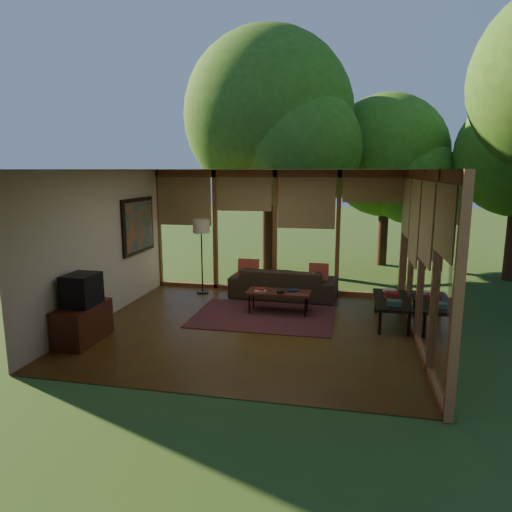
% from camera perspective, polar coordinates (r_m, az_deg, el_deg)
% --- Properties ---
extents(floor, '(5.50, 5.50, 0.00)m').
position_cam_1_polar(floor, '(8.02, -0.66, -8.92)').
color(floor, '#563A16').
rests_on(floor, ground).
extents(ceiling, '(5.50, 5.50, 0.00)m').
position_cam_1_polar(ceiling, '(7.56, -0.71, 10.76)').
color(ceiling, silver).
rests_on(ceiling, ground).
extents(wall_left, '(0.04, 5.00, 2.70)m').
position_cam_1_polar(wall_left, '(8.68, -18.70, 1.23)').
color(wall_left, beige).
rests_on(wall_left, ground).
extents(wall_front, '(5.50, 0.04, 2.70)m').
position_cam_1_polar(wall_front, '(5.31, -6.53, -3.98)').
color(wall_front, beige).
rests_on(wall_front, ground).
extents(window_wall_back, '(5.50, 0.12, 2.70)m').
position_cam_1_polar(window_wall_back, '(10.10, 2.38, 3.04)').
color(window_wall_back, brown).
rests_on(window_wall_back, ground).
extents(window_wall_right, '(0.12, 5.00, 2.70)m').
position_cam_1_polar(window_wall_right, '(7.58, 20.07, -0.16)').
color(window_wall_right, brown).
rests_on(window_wall_right, ground).
extents(tree_nw, '(4.43, 4.43, 6.31)m').
position_cam_1_polar(tree_nw, '(12.48, 1.57, 17.10)').
color(tree_nw, '#3C2116').
rests_on(tree_nw, ground).
extents(tree_ne, '(3.39, 3.39, 4.79)m').
position_cam_1_polar(tree_ne, '(13.56, 15.99, 11.94)').
color(tree_ne, '#3C2116').
rests_on(tree_ne, ground).
extents(rug, '(2.59, 1.83, 0.01)m').
position_cam_1_polar(rug, '(8.59, 0.96, -7.52)').
color(rug, maroon).
rests_on(rug, floor).
extents(sofa, '(2.27, 0.98, 0.65)m').
position_cam_1_polar(sofa, '(9.76, 3.42, -3.37)').
color(sofa, '#332819').
rests_on(sofa, floor).
extents(pillow_left, '(0.43, 0.23, 0.45)m').
position_cam_1_polar(pillow_left, '(9.79, -0.96, -1.68)').
color(pillow_left, maroon).
rests_on(pillow_left, sofa).
extents(pillow_right, '(0.40, 0.21, 0.42)m').
position_cam_1_polar(pillow_right, '(9.58, 7.83, -2.14)').
color(pillow_right, maroon).
rests_on(pillow_right, sofa).
extents(ct_book_lower, '(0.25, 0.22, 0.03)m').
position_cam_1_polar(ct_book_lower, '(8.71, 0.51, -4.29)').
color(ct_book_lower, beige).
rests_on(ct_book_lower, coffee_table).
extents(ct_book_upper, '(0.21, 0.18, 0.03)m').
position_cam_1_polar(ct_book_upper, '(8.70, 0.51, -4.11)').
color(ct_book_upper, maroon).
rests_on(ct_book_upper, coffee_table).
extents(ct_book_side, '(0.25, 0.22, 0.03)m').
position_cam_1_polar(ct_book_side, '(8.74, 4.55, -4.27)').
color(ct_book_side, black).
rests_on(ct_book_side, coffee_table).
extents(ct_bowl, '(0.16, 0.16, 0.07)m').
position_cam_1_polar(ct_bowl, '(8.59, 3.07, -4.39)').
color(ct_bowl, black).
rests_on(ct_bowl, coffee_table).
extents(media_cabinet, '(0.50, 1.00, 0.60)m').
position_cam_1_polar(media_cabinet, '(7.81, -20.82, -7.86)').
color(media_cabinet, '#4C2114').
rests_on(media_cabinet, floor).
extents(television, '(0.45, 0.55, 0.50)m').
position_cam_1_polar(television, '(7.65, -20.97, -3.96)').
color(television, black).
rests_on(television, media_cabinet).
extents(console_book_a, '(0.25, 0.19, 0.09)m').
position_cam_1_polar(console_book_a, '(8.04, 16.89, -5.62)').
color(console_book_a, '#335950').
rests_on(console_book_a, side_console).
extents(console_book_b, '(0.24, 0.19, 0.10)m').
position_cam_1_polar(console_book_b, '(8.47, 16.63, -4.72)').
color(console_book_b, maroon).
rests_on(console_book_b, side_console).
extents(console_book_c, '(0.25, 0.21, 0.06)m').
position_cam_1_polar(console_book_c, '(8.86, 16.42, -4.19)').
color(console_book_c, beige).
rests_on(console_book_c, side_console).
extents(floor_lamp, '(0.36, 0.36, 1.65)m').
position_cam_1_polar(floor_lamp, '(9.99, -6.86, 3.21)').
color(floor_lamp, black).
rests_on(floor_lamp, floor).
extents(coffee_table, '(1.20, 0.50, 0.43)m').
position_cam_1_polar(coffee_table, '(8.71, 2.84, -4.65)').
color(coffee_table, '#4C2114').
rests_on(coffee_table, floor).
extents(side_console, '(0.60, 1.40, 0.46)m').
position_cam_1_polar(side_console, '(8.44, 16.62, -5.45)').
color(side_console, black).
rests_on(side_console, floor).
extents(wall_painting, '(0.06, 1.35, 1.15)m').
position_cam_1_polar(wall_painting, '(9.86, -14.48, 3.69)').
color(wall_painting, black).
rests_on(wall_painting, wall_left).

